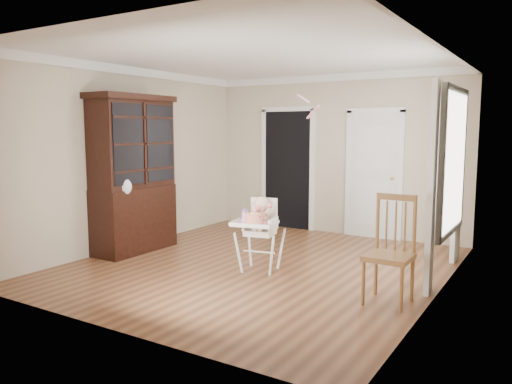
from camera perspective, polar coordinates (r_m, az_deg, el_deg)
The scene contains 16 objects.
floor at distance 6.63m, azimuth 0.33°, elevation -8.40°, with size 5.00×5.00×0.00m, color #54301C.
ceiling at distance 6.46m, azimuth 0.34°, elevation 15.36°, with size 5.00×5.00×0.00m, color white.
wall_back at distance 8.64m, azimuth 8.99°, elevation 4.22°, with size 4.50×4.50×0.00m, color beige.
wall_left at distance 7.81m, azimuth -13.96°, elevation 3.80°, with size 5.00×5.00×0.00m, color beige.
wall_right at distance 5.58m, azimuth 20.51°, elevation 2.30°, with size 5.00×5.00×0.00m, color beige.
crown_molding at distance 6.45m, azimuth 0.34°, elevation 14.83°, with size 4.50×5.00×0.12m, color white, non-canonical shape.
doorway at distance 9.02m, azimuth 3.63°, elevation 2.88°, with size 1.06×0.05×2.22m.
closet_door at distance 8.39m, azimuth 13.30°, elevation 1.81°, with size 0.96×0.09×2.13m.
window_right at distance 6.38m, azimuth 21.25°, elevation 2.25°, with size 0.13×1.84×2.30m.
high_chair at distance 6.27m, azimuth 0.46°, elevation -3.90°, with size 0.65×0.75×0.93m.
baby at distance 6.26m, azimuth 0.55°, elevation -2.56°, with size 0.30×0.23×0.44m.
cake at distance 6.02m, azimuth -0.25°, elevation -3.06°, with size 0.27×0.27×0.13m.
sippy_cup at distance 6.17m, azimuth -1.30°, elevation -2.64°, with size 0.08×0.08×0.19m.
china_cabinet at distance 7.46m, azimuth -13.87°, elevation 2.01°, with size 0.60×1.35×2.27m.
dining_chair at distance 5.33m, azimuth 15.06°, elevation -6.77°, with size 0.46×0.46×1.11m.
streamer at distance 7.21m, azimuth 5.40°, elevation 10.59°, with size 0.03×0.50×0.02m, color pink, non-canonical shape.
Camera 1 is at (3.31, -5.46, 1.78)m, focal length 35.00 mm.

